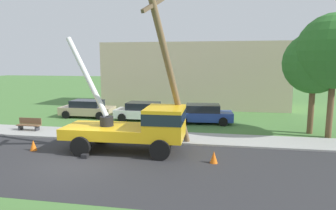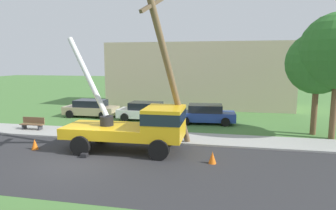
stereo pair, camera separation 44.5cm
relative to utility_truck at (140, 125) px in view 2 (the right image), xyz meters
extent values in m
plane|color=#477538|center=(-2.32, 9.81, -1.41)|extent=(120.00, 120.00, 0.00)
cube|color=#2B2B2D|center=(-2.32, -2.19, -1.40)|extent=(80.00, 7.52, 0.01)
cube|color=#9E9E99|center=(-2.32, 2.87, -1.36)|extent=(80.00, 2.61, 0.10)
cube|color=gold|center=(-1.80, -0.06, -0.38)|extent=(4.36, 2.51, 0.55)
cube|color=gold|center=(1.30, 0.02, 0.14)|extent=(1.96, 2.45, 1.60)
cube|color=#19232D|center=(1.30, 0.02, 0.49)|extent=(1.98, 2.47, 0.56)
cylinder|color=black|center=(-1.78, -0.06, 0.14)|extent=(0.70, 0.70, 0.50)
cylinder|color=silver|center=(-3.08, 0.56, 2.44)|extent=(2.92, 1.59, 4.26)
cube|color=black|center=(-2.37, -1.52, -1.31)|extent=(0.31, 0.31, 0.20)
cube|color=black|center=(-2.44, 1.37, -1.31)|extent=(0.31, 0.31, 0.20)
cylinder|color=black|center=(1.28, -1.18, -0.91)|extent=(1.00, 0.30, 1.00)
cylinder|color=black|center=(1.22, 1.22, -0.91)|extent=(1.00, 0.30, 1.00)
cylinder|color=black|center=(-2.68, -1.28, -0.91)|extent=(1.00, 0.30, 1.00)
cylinder|color=black|center=(-2.74, 1.12, -0.91)|extent=(1.00, 0.30, 1.00)
cylinder|color=brown|center=(1.52, 0.27, 2.64)|extent=(1.81, 4.05, 8.24)
cube|color=brown|center=(0.98, -1.12, 5.72)|extent=(0.76, 1.63, 0.93)
cone|color=orange|center=(3.80, -1.15, -1.13)|extent=(0.36, 0.36, 0.56)
cone|color=orange|center=(-5.57, -0.83, -1.13)|extent=(0.36, 0.36, 0.56)
cube|color=tan|center=(-6.85, 8.42, -0.86)|extent=(4.40, 1.80, 0.65)
cube|color=black|center=(-6.85, 8.42, -0.26)|extent=(2.46, 1.66, 0.55)
cylinder|color=black|center=(-5.40, 7.52, -1.09)|extent=(0.64, 0.22, 0.64)
cylinder|color=black|center=(-5.40, 9.32, -1.09)|extent=(0.64, 0.22, 0.64)
cylinder|color=black|center=(-8.30, 7.52, -1.09)|extent=(0.64, 0.22, 0.64)
cylinder|color=black|center=(-8.30, 9.32, -1.09)|extent=(0.64, 0.22, 0.64)
cube|color=silver|center=(-1.93, 7.95, -0.86)|extent=(4.43, 1.86, 0.65)
cube|color=black|center=(-1.93, 7.95, -0.26)|extent=(2.49, 1.69, 0.55)
cylinder|color=black|center=(-0.49, 7.03, -1.09)|extent=(0.64, 0.22, 0.64)
cylinder|color=black|center=(-0.47, 8.83, -1.09)|extent=(0.64, 0.22, 0.64)
cylinder|color=black|center=(-3.40, 7.07, -1.09)|extent=(0.64, 0.22, 0.64)
cylinder|color=black|center=(-3.37, 8.87, -1.09)|extent=(0.64, 0.22, 0.64)
cube|color=#263F99|center=(2.76, 7.66, -0.86)|extent=(4.53, 2.14, 0.65)
cube|color=black|center=(2.76, 7.66, -0.26)|extent=(2.59, 1.85, 0.55)
cylinder|color=black|center=(4.27, 6.87, -1.09)|extent=(0.64, 0.22, 0.64)
cylinder|color=black|center=(4.13, 8.67, -1.09)|extent=(0.64, 0.22, 0.64)
cylinder|color=black|center=(1.38, 6.64, -1.09)|extent=(0.64, 0.22, 0.64)
cylinder|color=black|center=(1.24, 8.44, -1.09)|extent=(0.64, 0.22, 0.64)
cube|color=brown|center=(-8.41, 2.87, -0.96)|extent=(1.60, 0.44, 0.06)
cube|color=brown|center=(-8.41, 3.07, -0.71)|extent=(1.60, 0.06, 0.40)
cube|color=#333338|center=(-9.01, 2.87, -1.18)|extent=(0.10, 0.40, 0.45)
cube|color=#333338|center=(-7.81, 2.87, -1.18)|extent=(0.10, 0.40, 0.45)
cylinder|color=brown|center=(10.60, 4.74, 1.03)|extent=(0.36, 0.36, 4.88)
cylinder|color=brown|center=(9.77, 5.64, 0.71)|extent=(0.36, 0.36, 4.23)
sphere|color=#2D6B28|center=(9.77, 5.64, 3.13)|extent=(3.87, 3.87, 3.87)
cube|color=#C6B293|center=(1.35, 16.31, 1.79)|extent=(18.00, 6.00, 6.40)
camera|label=1|loc=(4.03, -14.52, 3.29)|focal=31.92mm
camera|label=2|loc=(4.47, -14.44, 3.29)|focal=31.92mm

